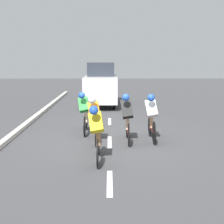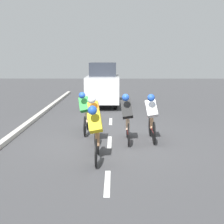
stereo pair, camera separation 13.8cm
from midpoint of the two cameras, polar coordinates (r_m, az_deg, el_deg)
name	(u,v)px [view 1 (the left image)]	position (r m, az deg, el deg)	size (l,w,h in m)	color
ground_plane	(110,141)	(9.86, -0.85, -5.30)	(60.00, 60.00, 0.00)	#424244
lane_stripe_near	(110,183)	(6.68, -1.05, -12.81)	(0.12, 1.40, 0.01)	white
lane_stripe_mid	(110,142)	(9.71, -0.86, -5.51)	(0.12, 1.40, 0.01)	white
lane_stripe_far	(110,121)	(12.83, -0.76, -1.72)	(0.12, 1.40, 0.01)	white
curb	(6,140)	(10.23, -19.15, -4.89)	(0.20, 27.28, 0.14)	beige
cyclist_white	(151,116)	(9.83, 6.82, -0.67)	(0.40, 1.71, 1.51)	black
cyclist_orange	(95,117)	(9.51, -3.59, -0.97)	(0.43, 1.63, 1.48)	black
cyclist_black	(127,117)	(9.57, 2.34, -0.85)	(0.40, 1.72, 1.53)	black
cyclist_yellow	(97,132)	(7.79, -3.32, -3.59)	(0.41, 1.73, 1.46)	black
cyclist_green	(84,111)	(10.75, -5.45, 0.11)	(0.42, 1.72, 1.46)	black
support_car	(101,84)	(17.11, -2.24, 5.09)	(1.70, 4.27, 2.34)	black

